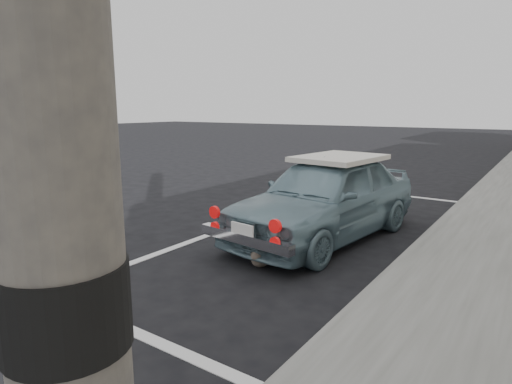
# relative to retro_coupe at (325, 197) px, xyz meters

# --- Properties ---
(ground) EXTENTS (80.00, 80.00, 0.00)m
(ground) POSITION_rel_retro_coupe_xyz_m (-0.54, -2.85, -0.60)
(ground) COLOR black
(ground) RESTS_ON ground
(pline_rear) EXTENTS (3.00, 0.12, 0.01)m
(pline_rear) POSITION_rel_retro_coupe_xyz_m (-0.04, -3.35, -0.60)
(pline_rear) COLOR silver
(pline_rear) RESTS_ON ground
(pline_front) EXTENTS (3.00, 0.12, 0.01)m
(pline_front) POSITION_rel_retro_coupe_xyz_m (-0.04, 3.65, -0.60)
(pline_front) COLOR silver
(pline_front) RESTS_ON ground
(pline_side) EXTENTS (0.12, 7.00, 0.01)m
(pline_side) POSITION_rel_retro_coupe_xyz_m (-1.44, 0.15, -0.60)
(pline_side) COLOR silver
(pline_side) RESTS_ON ground
(retro_coupe) EXTENTS (1.79, 3.64, 1.19)m
(retro_coupe) POSITION_rel_retro_coupe_xyz_m (0.00, 0.00, 0.00)
(retro_coupe) COLOR #70909C
(retro_coupe) RESTS_ON ground
(cat) EXTENTS (0.31, 0.51, 0.28)m
(cat) POSITION_rel_retro_coupe_xyz_m (-0.10, -1.49, -0.48)
(cat) COLOR #7B6E5D
(cat) RESTS_ON ground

